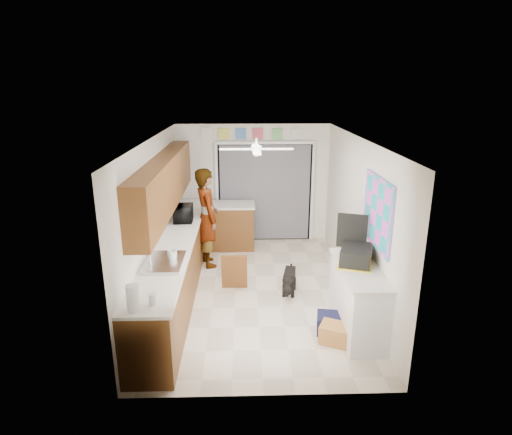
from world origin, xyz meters
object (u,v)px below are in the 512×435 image
object	(u,v)px
microwave	(183,213)
navy_crate	(332,324)
paper_towel_roll	(133,298)
dog	(289,281)
suitcase	(356,255)
cardboard_box	(336,334)
man	(207,218)
cup	(172,253)

from	to	relation	value
microwave	navy_crate	world-z (taller)	microwave
paper_towel_roll	navy_crate	distance (m)	2.78
navy_crate	dog	world-z (taller)	dog
suitcase	cardboard_box	xyz separation A→B (m)	(-0.32, -0.45, -0.93)
microwave	suitcase	bearing A→B (deg)	-131.31
microwave	suitcase	size ratio (longest dim) A/B	0.92
dog	cardboard_box	bearing A→B (deg)	-59.68
microwave	navy_crate	distance (m)	3.29
dog	man	bearing A→B (deg)	150.93
suitcase	dog	bearing A→B (deg)	148.01
cup	navy_crate	distance (m)	2.44
suitcase	cup	bearing A→B (deg)	-168.12
navy_crate	dog	distance (m)	1.25
cup	man	world-z (taller)	man
cardboard_box	man	bearing A→B (deg)	125.57
microwave	navy_crate	size ratio (longest dim) A/B	1.20
cup	dog	distance (m)	2.02
navy_crate	dog	bearing A→B (deg)	112.14
cardboard_box	dog	world-z (taller)	dog
cup	navy_crate	bearing A→B (deg)	-12.48
cup	dog	bearing A→B (deg)	20.80
dog	microwave	bearing A→B (deg)	162.63
suitcase	cardboard_box	distance (m)	1.08
navy_crate	microwave	bearing A→B (deg)	136.44
paper_towel_roll	suitcase	world-z (taller)	paper_towel_roll
cup	man	size ratio (longest dim) A/B	0.07
microwave	paper_towel_roll	xyz separation A→B (m)	(-0.12, -3.17, 0.01)
paper_towel_roll	dog	distance (m)	3.02
suitcase	dog	distance (m)	1.49
paper_towel_roll	dog	bearing A→B (deg)	48.05
microwave	paper_towel_roll	distance (m)	3.17
paper_towel_roll	navy_crate	world-z (taller)	paper_towel_roll
suitcase	man	size ratio (longest dim) A/B	0.29
man	navy_crate	bearing A→B (deg)	-160.74
man	dog	size ratio (longest dim) A/B	3.24
cup	navy_crate	size ratio (longest dim) A/B	0.33
cardboard_box	navy_crate	bearing A→B (deg)	90.00
suitcase	navy_crate	distance (m)	1.00
cup	suitcase	xyz separation A→B (m)	(2.54, -0.29, 0.06)
suitcase	man	distance (m)	3.10
man	dog	distance (m)	2.00
microwave	paper_towel_roll	world-z (taller)	paper_towel_roll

